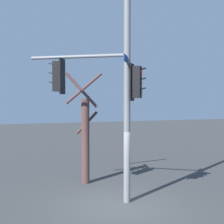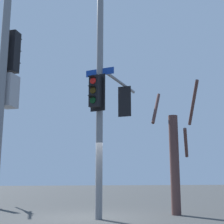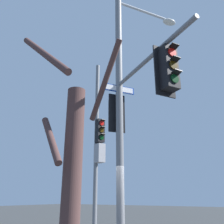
{
  "view_description": "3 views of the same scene",
  "coord_description": "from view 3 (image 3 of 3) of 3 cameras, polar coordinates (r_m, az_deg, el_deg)",
  "views": [
    {
      "loc": [
        -9.62,
        3.83,
        3.58
      ],
      "look_at": [
        0.52,
        0.09,
        3.19
      ],
      "focal_mm": 49.39,
      "sensor_mm": 36.0,
      "label": 1
    },
    {
      "loc": [
        -1.12,
        -11.21,
        1.37
      ],
      "look_at": [
        0.79,
        -0.08,
        3.65
      ],
      "focal_mm": 51.33,
      "sensor_mm": 36.0,
      "label": 2
    },
    {
      "loc": [
        6.64,
        3.29,
        1.64
      ],
      "look_at": [
        0.35,
        -0.64,
        4.24
      ],
      "focal_mm": 38.76,
      "sensor_mm": 36.0,
      "label": 3
    }
  ],
  "objects": [
    {
      "name": "secondary_pole_assembly",
      "position": [
        11.41,
        -3.35,
        -7.07
      ],
      "size": [
        0.51,
        0.72,
        8.19
      ],
      "rotation": [
        0.0,
        0.0,
        1.15
      ],
      "color": "slate",
      "rests_on": "ground"
    },
    {
      "name": "main_signal_pole_assembly",
      "position": [
        7.67,
        4.25,
        5.08
      ],
      "size": [
        4.38,
        3.66,
        9.05
      ],
      "rotation": [
        0.0,
        0.0,
        0.99
      ],
      "color": "slate",
      "rests_on": "ground"
    },
    {
      "name": "bare_tree_across_street",
      "position": [
        4.52,
        -9.55,
        -12.97
      ],
      "size": [
        1.96,
        1.94,
        4.88
      ],
      "color": "#4E3431",
      "rests_on": "ground"
    }
  ]
}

